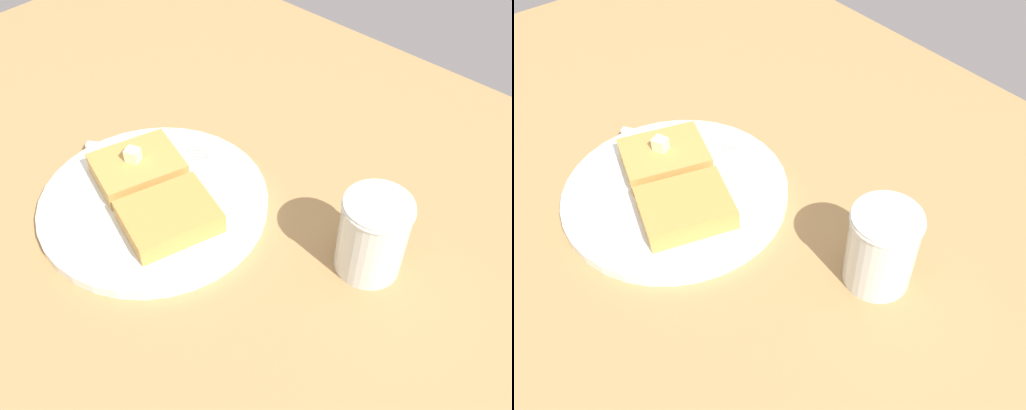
{
  "view_description": "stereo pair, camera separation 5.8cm",
  "coord_description": "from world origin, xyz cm",
  "views": [
    {
      "loc": [
        38.93,
        -18.29,
        49.17
      ],
      "look_at": [
        11.21,
        11.51,
        7.35
      ],
      "focal_mm": 40.0,
      "sensor_mm": 36.0,
      "label": 1
    },
    {
      "loc": [
        42.91,
        -14.02,
        49.17
      ],
      "look_at": [
        11.21,
        11.51,
        7.35
      ],
      "focal_mm": 40.0,
      "sensor_mm": 36.0,
      "label": 2
    }
  ],
  "objects": [
    {
      "name": "plate",
      "position": [
        0.09,
        6.77,
        3.55
      ],
      "size": [
        25.6,
        25.6,
        1.23
      ],
      "color": "white",
      "rests_on": "table_surface"
    },
    {
      "name": "toast_slice_left",
      "position": [
        -4.12,
        8.06,
        5.31
      ],
      "size": [
        10.26,
        11.39,
        2.47
      ],
      "primitive_type": "cube",
      "rotation": [
        0.0,
        0.0,
        -0.3
      ],
      "color": "#C29146",
      "rests_on": "plate"
    },
    {
      "name": "toast_slice_middle",
      "position": [
        4.31,
        5.47,
        5.31
      ],
      "size": [
        10.26,
        11.39,
        2.47
      ],
      "primitive_type": "cube",
      "rotation": [
        0.0,
        0.0,
        -0.3
      ],
      "color": "#C18C42",
      "rests_on": "plate"
    },
    {
      "name": "butter_pat_primary",
      "position": [
        -4.29,
        7.85,
        7.32
      ],
      "size": [
        1.96,
        1.87,
        1.54
      ],
      "primitive_type": "cube",
      "rotation": [
        0.0,
        0.0,
        0.39
      ],
      "color": "beige",
      "rests_on": "toast_slice_left"
    },
    {
      "name": "table_surface",
      "position": [
        0.0,
        0.0,
        1.42
      ],
      "size": [
        108.78,
        108.78,
        2.85
      ],
      "primitive_type": "cube",
      "color": "#A67E4C",
      "rests_on": "ground"
    },
    {
      "name": "syrup_jar",
      "position": [
        22.33,
        16.25,
        6.85
      ],
      "size": [
        6.97,
        6.97,
        8.9
      ],
      "color": "#582A11",
      "rests_on": "table_surface"
    },
    {
      "name": "fork",
      "position": [
        -5.78,
        12.32,
        4.26
      ],
      "size": [
        13.98,
        10.28,
        0.36
      ],
      "color": "silver",
      "rests_on": "plate"
    }
  ]
}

